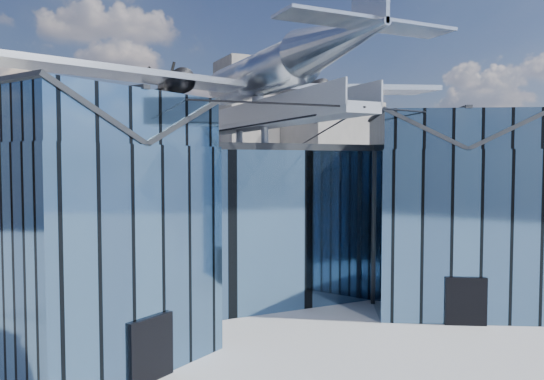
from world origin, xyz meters
name	(u,v)px	position (x,y,z in m)	size (l,w,h in m)	color
ground_plane	(288,323)	(0.00, 0.00, 0.00)	(120.00, 120.00, 0.00)	gray
museum	(246,213)	(0.00, 5.82, 5.54)	(32.88, 24.50, 17.60)	#44668A
bg_towers	(134,154)	(1.45, 50.49, 10.01)	(77.00, 24.50, 26.00)	slate
tree_side_e	(519,226)	(22.46, 3.70, 3.80)	(3.85, 3.85, 5.62)	#321F14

